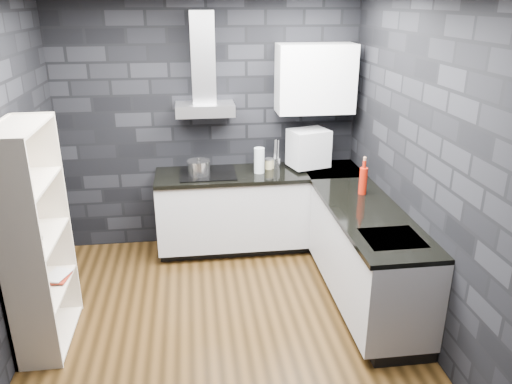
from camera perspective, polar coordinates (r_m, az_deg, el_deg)
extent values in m
plane|color=#3F2912|center=(4.53, -3.76, -14.20)|extent=(3.20, 3.20, 0.00)
cube|color=black|center=(5.47, -5.31, 7.67)|extent=(3.20, 0.05, 2.70)
cube|color=black|center=(2.43, -1.77, -10.23)|extent=(3.20, 0.05, 2.70)
cube|color=black|center=(4.15, -27.22, 0.99)|extent=(0.05, 3.20, 2.70)
cube|color=black|center=(4.31, 17.92, 3.01)|extent=(0.05, 3.20, 2.70)
cube|color=black|center=(5.69, 0.32, -5.66)|extent=(2.18, 0.50, 0.10)
cube|color=black|center=(4.83, 12.55, -11.52)|extent=(0.50, 1.78, 0.10)
cube|color=silver|center=(5.47, 0.38, -1.83)|extent=(2.20, 0.60, 0.76)
cube|color=silver|center=(4.60, 12.50, -7.06)|extent=(0.60, 1.80, 0.76)
cube|color=black|center=(5.32, 0.41, 2.10)|extent=(2.20, 0.62, 0.04)
cube|color=black|center=(4.43, 12.78, -2.49)|extent=(0.62, 1.80, 0.04)
cube|color=black|center=(5.49, 8.70, 2.47)|extent=(0.62, 0.62, 0.04)
cube|color=silver|center=(5.23, -5.85, 9.39)|extent=(0.60, 0.34, 0.12)
cube|color=silver|center=(5.22, -6.09, 15.04)|extent=(0.24, 0.20, 0.90)
cube|color=white|center=(5.33, 6.79, 12.75)|extent=(0.80, 0.35, 0.70)
cube|color=black|center=(5.28, -5.54, 2.14)|extent=(0.58, 0.50, 0.01)
cube|color=silver|center=(4.00, 15.32, -5.12)|extent=(0.44, 0.40, 0.01)
cylinder|color=silver|center=(5.22, -6.54, 2.74)|extent=(0.30, 0.30, 0.13)
cylinder|color=silver|center=(5.25, 0.37, 3.63)|extent=(0.12, 0.12, 0.27)
cylinder|color=tan|center=(5.40, 1.47, 3.20)|extent=(0.09, 0.09, 0.10)
cylinder|color=silver|center=(5.42, 2.30, 3.32)|extent=(0.11, 0.11, 0.12)
cube|color=silver|center=(5.40, 6.01, 5.02)|extent=(0.47, 0.41, 0.40)
cylinder|color=#A71909|center=(4.78, 12.13, 1.25)|extent=(0.08, 0.08, 0.26)
cube|color=beige|center=(4.18, -23.87, -5.01)|extent=(0.35, 0.81, 1.80)
imported|color=silver|center=(4.04, -24.48, -5.44)|extent=(0.22, 0.22, 0.05)
imported|color=maroon|center=(4.46, -22.72, -7.93)|extent=(0.16, 0.05, 0.22)
imported|color=#B2B2B2|center=(4.47, -22.76, -7.52)|extent=(0.16, 0.08, 0.22)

